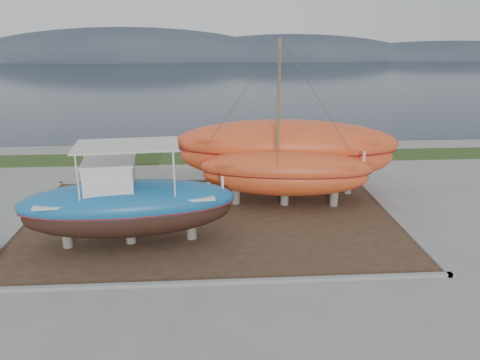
{
  "coord_description": "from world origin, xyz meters",
  "views": [
    {
      "loc": [
        0.0,
        -17.48,
        9.17
      ],
      "look_at": [
        1.41,
        4.0,
        2.07
      ],
      "focal_mm": 35.0,
      "sensor_mm": 36.0,
      "label": 1
    }
  ],
  "objects_px": {
    "white_dinghy": "(112,197)",
    "orange_bare_hull": "(285,158)",
    "blue_caique": "(128,195)",
    "orange_sailboat": "(287,126)"
  },
  "relations": [
    {
      "from": "blue_caique",
      "to": "orange_bare_hull",
      "type": "xyz_separation_m",
      "value": [
        7.8,
        6.09,
        -0.19
      ]
    },
    {
      "from": "orange_sailboat",
      "to": "orange_bare_hull",
      "type": "distance_m",
      "value": 2.97
    },
    {
      "from": "blue_caique",
      "to": "white_dinghy",
      "type": "height_order",
      "value": "blue_caique"
    },
    {
      "from": "orange_bare_hull",
      "to": "orange_sailboat",
      "type": "bearing_deg",
      "value": -92.76
    },
    {
      "from": "blue_caique",
      "to": "orange_sailboat",
      "type": "height_order",
      "value": "orange_sailboat"
    },
    {
      "from": "white_dinghy",
      "to": "orange_bare_hull",
      "type": "height_order",
      "value": "orange_bare_hull"
    },
    {
      "from": "blue_caique",
      "to": "orange_sailboat",
      "type": "distance_m",
      "value": 8.81
    },
    {
      "from": "blue_caique",
      "to": "orange_sailboat",
      "type": "relative_size",
      "value": 1.02
    },
    {
      "from": "white_dinghy",
      "to": "orange_bare_hull",
      "type": "distance_m",
      "value": 9.66
    },
    {
      "from": "orange_sailboat",
      "to": "blue_caique",
      "type": "bearing_deg",
      "value": -143.61
    }
  ]
}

